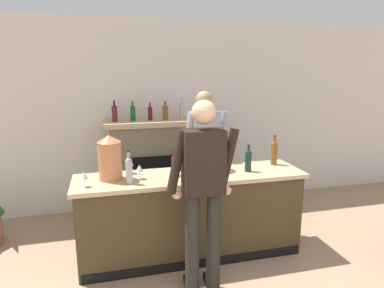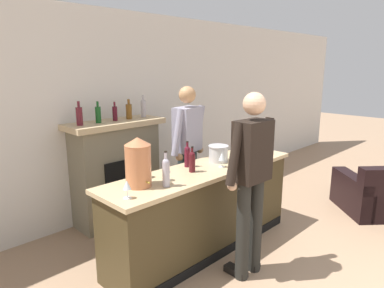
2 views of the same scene
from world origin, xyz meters
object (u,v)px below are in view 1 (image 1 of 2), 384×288
at_px(wine_glass_by_dispenser, 84,176).
at_px(wine_bottle_chardonnay_pale, 174,164).
at_px(wine_glass_near_bucket, 209,166).
at_px(person_customer, 203,190).
at_px(person_bartender, 204,155).
at_px(fireplace_stone, 151,166).
at_px(wine_glass_back_row, 220,167).
at_px(wine_bottle_cabernet_heavy, 129,169).
at_px(copper_dispenser, 110,157).
at_px(wine_bottle_burgundy_dark, 248,160).
at_px(wine_glass_mid_counter, 139,169).
at_px(wine_bottle_merlot_tall, 180,159).
at_px(ice_bucket_steel, 217,162).
at_px(wine_glass_front_left, 129,162).
at_px(wine_bottle_rose_blush, 274,152).

bearing_deg(wine_glass_by_dispenser, wine_bottle_chardonnay_pale, 8.41).
relative_size(wine_glass_near_bucket, wine_glass_by_dispenser, 1.07).
bearing_deg(wine_glass_near_bucket, wine_glass_by_dispenser, -178.80).
height_order(wine_bottle_chardonnay_pale, wine_glass_by_dispenser, wine_bottle_chardonnay_pale).
bearing_deg(wine_glass_by_dispenser, person_customer, -26.63).
bearing_deg(wine_glass_near_bucket, person_bartender, 78.41).
height_order(fireplace_stone, wine_glass_back_row, fireplace_stone).
relative_size(wine_bottle_chardonnay_pale, wine_glass_by_dispenser, 1.73).
bearing_deg(wine_bottle_cabernet_heavy, person_customer, -40.03).
relative_size(person_bartender, wine_glass_back_row, 11.65).
bearing_deg(wine_bottle_cabernet_heavy, copper_dispenser, 133.93).
xyz_separation_m(copper_dispenser, wine_bottle_burgundy_dark, (1.47, -0.09, -0.10)).
bearing_deg(wine_glass_mid_counter, wine_bottle_merlot_tall, 22.39).
relative_size(ice_bucket_steel, wine_bottle_merlot_tall, 0.81).
distance_m(copper_dispenser, wine_glass_by_dispenser, 0.33).
height_order(wine_bottle_burgundy_dark, wine_glass_front_left, wine_bottle_burgundy_dark).
height_order(copper_dispenser, wine_glass_near_bucket, copper_dispenser).
bearing_deg(wine_glass_back_row, wine_glass_front_left, 157.51).
height_order(ice_bucket_steel, wine_glass_mid_counter, ice_bucket_steel).
bearing_deg(wine_glass_front_left, wine_bottle_chardonnay_pale, -23.01).
xyz_separation_m(wine_bottle_burgundy_dark, wine_glass_near_bucket, (-0.46, -0.06, -0.02)).
height_order(wine_bottle_rose_blush, wine_glass_front_left, wine_bottle_rose_blush).
distance_m(wine_bottle_merlot_tall, wine_bottle_burgundy_dark, 0.76).
height_order(wine_bottle_rose_blush, wine_bottle_cabernet_heavy, wine_bottle_rose_blush).
bearing_deg(wine_glass_back_row, wine_bottle_rose_blush, 21.82).
bearing_deg(wine_bottle_burgundy_dark, wine_glass_near_bucket, -172.98).
bearing_deg(person_bartender, wine_glass_by_dispenser, -153.28).
bearing_deg(wine_bottle_merlot_tall, wine_bottle_rose_blush, -2.18).
distance_m(person_bartender, wine_bottle_rose_blush, 0.86).
height_order(person_bartender, ice_bucket_steel, person_bartender).
relative_size(person_customer, wine_glass_back_row, 11.74).
height_order(wine_bottle_cabernet_heavy, wine_glass_by_dispenser, wine_bottle_cabernet_heavy).
relative_size(wine_bottle_rose_blush, wine_glass_by_dispenser, 2.22).
relative_size(ice_bucket_steel, wine_bottle_rose_blush, 0.67).
bearing_deg(wine_glass_near_bucket, wine_glass_back_row, -37.67).
xyz_separation_m(wine_bottle_merlot_tall, wine_glass_front_left, (-0.55, 0.02, 0.00)).
relative_size(wine_bottle_burgundy_dark, wine_glass_back_row, 1.95).
relative_size(copper_dispenser, wine_bottle_cabernet_heavy, 1.38).
xyz_separation_m(wine_bottle_merlot_tall, wine_bottle_cabernet_heavy, (-0.58, -0.31, 0.02)).
bearing_deg(ice_bucket_steel, wine_bottle_merlot_tall, 165.83).
bearing_deg(wine_glass_mid_counter, wine_glass_by_dispenser, -168.16).
bearing_deg(wine_glass_back_row, wine_glass_by_dispenser, 177.99).
distance_m(fireplace_stone, wine_bottle_rose_blush, 1.82).
height_order(wine_bottle_rose_blush, wine_glass_mid_counter, wine_bottle_rose_blush).
bearing_deg(wine_bottle_merlot_tall, wine_glass_by_dispenser, -163.11).
height_order(ice_bucket_steel, wine_bottle_cabernet_heavy, wine_bottle_cabernet_heavy).
bearing_deg(wine_bottle_merlot_tall, wine_bottle_burgundy_dark, -16.97).
bearing_deg(wine_bottle_burgundy_dark, person_customer, -138.86).
bearing_deg(wine_glass_front_left, wine_bottle_burgundy_dark, -10.82).
distance_m(copper_dispenser, wine_glass_front_left, 0.27).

